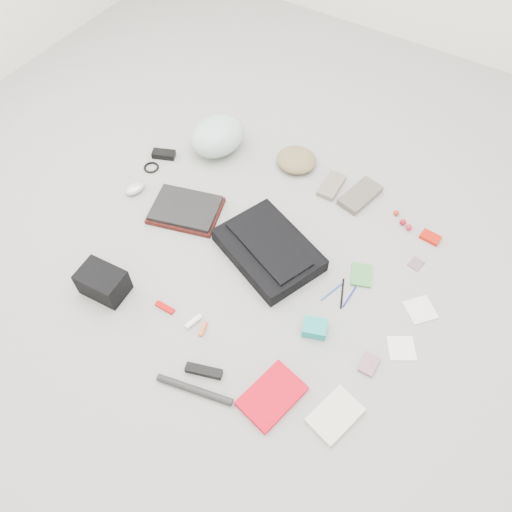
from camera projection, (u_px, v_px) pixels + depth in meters
The scene contains 33 objects.
ground_plane at pixel (256, 262), 2.23m from camera, with size 4.00×4.00×0.00m, color gray.
messenger_bag at pixel (269, 250), 2.22m from camera, with size 0.45×0.32×0.07m, color black.
bag_flap at pixel (269, 244), 2.19m from camera, with size 0.40×0.18×0.01m, color black.
laptop_sleeve at pixel (186, 211), 2.39m from camera, with size 0.32×0.24×0.02m, color #3B100D.
laptop at pixel (185, 208), 2.37m from camera, with size 0.31×0.22×0.02m, color black.
bike_helmet at pixel (218, 136), 2.57m from camera, with size 0.24×0.30×0.18m, color #ACCCC3.
beanie at pixel (296, 160), 2.55m from camera, with size 0.21×0.20×0.07m, color olive.
mitten_left at pixel (331, 186), 2.48m from camera, with size 0.09×0.17×0.03m, color slate.
mitten_right at pixel (360, 196), 2.44m from camera, with size 0.11×0.22×0.03m, color #5D554B.
power_brick at pixel (164, 154), 2.60m from camera, with size 0.12×0.05×0.03m, color black.
cable_coil at pixel (151, 167), 2.56m from camera, with size 0.08×0.08×0.01m, color black.
mouse at pixel (135, 188), 2.46m from camera, with size 0.06×0.11×0.04m, color #BCBCBC.
camera_bag at pixel (103, 282), 2.10m from camera, with size 0.19×0.13×0.12m, color black.
multitool at pixel (165, 307), 2.09m from camera, with size 0.09×0.02×0.01m, color #B40104.
toiletry_tube_white at pixel (193, 321), 2.05m from camera, with size 0.02×0.02×0.08m, color white.
toiletry_tube_orange at pixel (203, 329), 2.03m from camera, with size 0.02×0.02×0.06m, color #D35727.
u_lock at pixel (204, 371), 1.92m from camera, with size 0.14×0.04×0.03m, color black.
bike_pump at pixel (195, 390), 1.88m from camera, with size 0.03×0.03×0.31m, color black.
book_red at pixel (272, 396), 1.87m from camera, with size 0.16×0.24×0.03m, color red.
book_white at pixel (335, 415), 1.83m from camera, with size 0.13×0.19×0.02m, color beige.
notepad at pixel (361, 275), 2.18m from camera, with size 0.09×0.12×0.01m, color #398439.
pen_blue at pixel (332, 291), 2.14m from camera, with size 0.01×0.01×0.13m, color #264796.
pen_black at pixel (342, 293), 2.13m from camera, with size 0.01×0.01×0.15m, color black.
pen_navy at pixel (350, 297), 2.12m from camera, with size 0.01×0.01×0.12m, color navy.
accordion_wallet at pixel (315, 328), 2.02m from camera, with size 0.10×0.08×0.05m, color teal.
card_deck at pixel (369, 364), 1.94m from camera, with size 0.06×0.09×0.02m, color #9B6478.
napkin_top at pixel (420, 310), 2.09m from camera, with size 0.11×0.11×0.01m, color silver.
napkin_bottom at pixel (401, 348), 1.99m from camera, with size 0.10×0.10×0.01m, color silver.
lollipop_a at pixel (396, 213), 2.38m from camera, with size 0.03×0.03×0.03m, color #B2280E.
lollipop_b at pixel (403, 222), 2.34m from camera, with size 0.03×0.03×0.03m, color maroon.
lollipop_c at pixel (409, 227), 2.33m from camera, with size 0.03×0.03×0.03m, color #A91427.
altoids_tin at pixel (430, 237), 2.30m from camera, with size 0.09×0.06×0.02m, color red.
stamp_sheet at pixel (416, 264), 2.22m from camera, with size 0.05×0.06×0.00m, color slate.
Camera 1 is at (0.66, -1.06, 1.84)m, focal length 35.00 mm.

